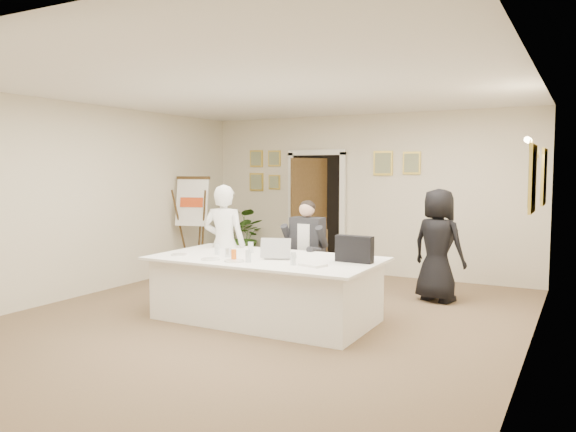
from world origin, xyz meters
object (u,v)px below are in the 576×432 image
(paper_stack, at_px, (313,265))
(oj_glass, at_px, (234,255))
(standing_woman, at_px, (438,245))
(conference_table, at_px, (266,288))
(flip_chart, at_px, (195,230))
(potted_palm, at_px, (242,236))
(laptop_bag, at_px, (354,249))
(laptop, at_px, (281,247))
(steel_jug, at_px, (228,252))
(seated_man, at_px, (306,251))
(standing_man, at_px, (224,244))

(paper_stack, distance_m, oj_glass, 0.99)
(standing_woman, height_order, paper_stack, standing_woman)
(conference_table, relative_size, flip_chart, 1.64)
(potted_palm, bearing_deg, standing_woman, -16.63)
(potted_palm, relative_size, laptop_bag, 2.56)
(laptop_bag, distance_m, oj_glass, 1.41)
(potted_palm, height_order, laptop_bag, potted_palm)
(laptop, relative_size, oj_glass, 2.88)
(standing_woman, distance_m, paper_stack, 2.42)
(conference_table, distance_m, steel_jug, 0.64)
(seated_man, bearing_deg, oj_glass, -106.01)
(seated_man, distance_m, standing_man, 1.13)
(flip_chart, xyz_separation_m, laptop_bag, (3.76, -1.89, 0.15))
(flip_chart, bearing_deg, standing_man, -42.38)
(flip_chart, xyz_separation_m, steel_jug, (2.26, -2.25, 0.05))
(laptop, bearing_deg, standing_man, 139.20)
(conference_table, height_order, flip_chart, flip_chart)
(laptop, height_order, paper_stack, laptop)
(steel_jug, bearing_deg, standing_woman, 46.86)
(seated_man, bearing_deg, laptop_bag, -47.50)
(standing_woman, height_order, laptop_bag, standing_woman)
(seated_man, height_order, potted_palm, seated_man)
(standing_man, bearing_deg, laptop, 143.11)
(potted_palm, bearing_deg, paper_stack, -47.54)
(laptop, bearing_deg, seated_man, 80.90)
(standing_woman, relative_size, paper_stack, 5.72)
(conference_table, bearing_deg, seated_man, 89.60)
(seated_man, relative_size, flip_chart, 0.85)
(standing_woman, bearing_deg, seated_man, 46.81)
(flip_chart, distance_m, paper_stack, 4.18)
(flip_chart, xyz_separation_m, laptop, (2.87, -2.03, 0.13))
(flip_chart, height_order, steel_jug, flip_chart)
(standing_man, height_order, paper_stack, standing_man)
(potted_palm, bearing_deg, seated_man, -41.14)
(laptop, bearing_deg, paper_stack, -47.80)
(seated_man, xyz_separation_m, standing_woman, (1.61, 0.90, 0.07))
(laptop_bag, bearing_deg, conference_table, -169.48)
(oj_glass, xyz_separation_m, steel_jug, (-0.20, 0.18, -0.01))
(paper_stack, bearing_deg, laptop, 151.40)
(laptop, distance_m, steel_jug, 0.66)
(conference_table, bearing_deg, potted_palm, 127.02)
(seated_man, bearing_deg, steel_jug, -115.89)
(standing_woman, xyz_separation_m, laptop_bag, (-0.53, -1.81, 0.14))
(seated_man, xyz_separation_m, steel_jug, (-0.43, -1.27, 0.11))
(oj_glass, relative_size, steel_jug, 1.18)
(flip_chart, relative_size, standing_woman, 1.06)
(flip_chart, relative_size, standing_man, 1.03)
(standing_man, relative_size, standing_woman, 1.04)
(seated_man, relative_size, paper_stack, 5.20)
(paper_stack, bearing_deg, standing_woman, 69.59)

